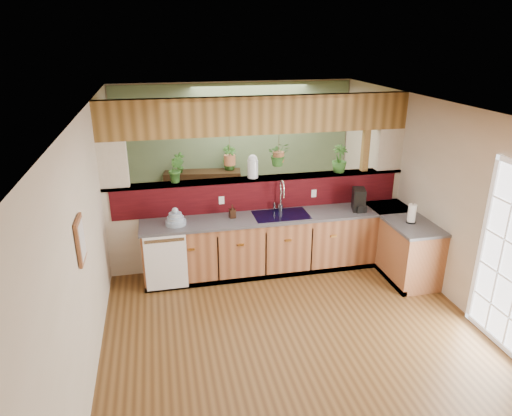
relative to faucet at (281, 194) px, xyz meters
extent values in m
cube|color=brown|center=(-0.29, -1.13, -1.17)|extent=(4.60, 7.00, 0.01)
cube|color=brown|center=(-0.29, -1.13, 1.43)|extent=(4.60, 7.00, 0.01)
cube|color=beige|center=(-0.29, 2.37, 0.13)|extent=(4.60, 0.02, 2.60)
cube|color=beige|center=(-2.59, -1.13, 0.13)|extent=(0.02, 7.00, 2.60)
cube|color=beige|center=(2.01, -1.13, 0.13)|extent=(0.02, 7.00, 2.60)
cube|color=beige|center=(-0.29, 0.22, -0.49)|extent=(4.60, 0.15, 1.35)
cube|color=#3C070C|center=(-0.29, 0.14, -0.04)|extent=(4.40, 0.02, 0.45)
cube|color=brown|center=(-0.29, 0.22, 0.20)|extent=(4.60, 0.21, 0.04)
cube|color=brown|center=(-0.29, 0.22, 1.16)|extent=(4.60, 0.15, 0.55)
cube|color=beige|center=(-2.39, 0.22, 0.53)|extent=(0.40, 0.15, 0.70)
cube|color=beige|center=(1.81, 0.22, 0.53)|extent=(0.40, 0.15, 0.70)
cube|color=brown|center=(1.41, 0.22, 0.13)|extent=(0.10, 0.10, 2.60)
cube|color=brown|center=(-0.29, 0.22, 0.20)|extent=(4.60, 0.21, 0.04)
cube|color=brown|center=(-0.29, 0.22, 1.16)|extent=(4.60, 0.15, 0.55)
cube|color=#5A724E|center=(-0.29, 2.35, 0.13)|extent=(4.55, 0.02, 2.55)
cube|color=brown|center=(-0.04, -0.15, -0.74)|extent=(4.10, 0.60, 0.86)
cube|color=#444448|center=(-0.04, -0.15, -0.29)|extent=(4.14, 0.64, 0.04)
cube|color=brown|center=(1.71, -0.59, -0.74)|extent=(0.60, 1.48, 0.86)
cube|color=#444448|center=(1.71, -0.59, -0.29)|extent=(0.64, 1.52, 0.04)
cube|color=brown|center=(1.71, -0.15, -0.74)|extent=(0.60, 0.60, 0.86)
cube|color=#444448|center=(1.71, -0.15, -0.29)|extent=(0.64, 0.64, 0.04)
cube|color=black|center=(-0.04, -0.42, -1.13)|extent=(4.10, 0.06, 0.08)
cube|color=black|center=(1.44, -0.59, -1.13)|extent=(0.06, 1.48, 0.08)
cube|color=white|center=(-1.77, -0.46, -0.72)|extent=(0.58, 0.02, 0.82)
cube|color=#B7B7B2|center=(-1.77, -0.48, -0.37)|extent=(0.54, 0.01, 0.05)
cube|color=black|center=(-0.04, -0.15, -0.28)|extent=(0.82, 0.50, 0.03)
cube|color=black|center=(-0.23, -0.15, -0.37)|extent=(0.34, 0.40, 0.16)
cube|color=black|center=(0.15, -0.15, -0.37)|extent=(0.34, 0.40, 0.16)
cube|color=white|center=(1.98, -2.43, -0.12)|extent=(0.06, 1.02, 2.16)
cube|color=brown|center=(-2.56, -1.93, 0.38)|extent=(0.03, 0.35, 0.45)
cube|color=silver|center=(-2.55, -1.93, 0.38)|extent=(0.01, 0.27, 0.37)
cylinder|color=#B7B7B2|center=(0.00, 0.05, -0.22)|extent=(0.07, 0.07, 0.11)
cylinder|color=#B7B7B2|center=(0.00, 0.05, -0.02)|extent=(0.03, 0.03, 0.30)
torus|color=#B7B7B2|center=(0.00, -0.03, 0.12)|extent=(0.22, 0.08, 0.22)
cylinder|color=#B7B7B2|center=(0.00, -0.12, 0.05)|extent=(0.03, 0.03, 0.13)
cylinder|color=#B7B7B2|center=(-0.09, 0.05, -0.19)|extent=(0.03, 0.03, 0.11)
cylinder|color=#8C9FB5|center=(-1.59, -0.18, -0.24)|extent=(0.29, 0.29, 0.06)
cylinder|color=#8C9FB5|center=(-1.59, -0.18, -0.18)|extent=(0.24, 0.24, 0.05)
cylinder|color=#8C9FB5|center=(-1.59, -0.18, -0.12)|extent=(0.18, 0.18, 0.05)
sphere|color=#8C9FB5|center=(-1.59, -0.18, -0.06)|extent=(0.09, 0.09, 0.09)
imported|color=#371F14|center=(-0.76, -0.10, -0.17)|extent=(0.10, 0.10, 0.19)
cube|color=black|center=(1.17, -0.20, -0.10)|extent=(0.18, 0.29, 0.33)
cube|color=black|center=(1.17, -0.29, -0.21)|extent=(0.16, 0.11, 0.11)
cylinder|color=silver|center=(1.17, -0.26, -0.17)|extent=(0.09, 0.09, 0.09)
cylinder|color=black|center=(1.70, -0.83, -0.26)|extent=(0.14, 0.14, 0.02)
cylinder|color=#B7B7B2|center=(1.70, -0.83, -0.12)|extent=(0.02, 0.02, 0.29)
cylinder|color=white|center=(1.70, -0.83, -0.12)|extent=(0.11, 0.11, 0.25)
cylinder|color=silver|center=(-0.39, 0.22, 0.36)|extent=(0.16, 0.16, 0.27)
sphere|color=silver|center=(-0.39, 0.22, 0.51)|extent=(0.14, 0.14, 0.14)
imported|color=#29571E|center=(-1.52, 0.22, 0.42)|extent=(0.27, 0.25, 0.40)
imported|color=#29571E|center=(0.99, 0.22, 0.43)|extent=(0.26, 0.26, 0.43)
cylinder|color=brown|center=(-0.74, 0.22, 0.73)|extent=(0.01, 0.01, 0.30)
cylinder|color=brown|center=(-0.74, 0.22, 0.52)|extent=(0.17, 0.17, 0.15)
imported|color=#29571E|center=(-0.74, 0.22, 0.74)|extent=(0.20, 0.15, 0.37)
cylinder|color=brown|center=(0.01, 0.22, 0.73)|extent=(0.01, 0.01, 0.30)
cylinder|color=brown|center=(0.01, 0.22, 0.53)|extent=(0.17, 0.17, 0.14)
imported|color=#29571E|center=(0.01, 0.22, 0.75)|extent=(0.36, 0.32, 0.36)
cube|color=black|center=(-0.96, 2.12, -0.67)|extent=(1.48, 0.60, 0.96)
imported|color=#29571E|center=(-1.38, 2.12, 0.00)|extent=(0.24, 0.21, 0.38)
imported|color=#29571E|center=(-0.44, 2.12, 0.04)|extent=(0.33, 0.33, 0.45)
imported|color=#29571E|center=(0.84, 1.19, -0.77)|extent=(0.77, 0.69, 0.79)
camera|label=1|loc=(-1.76, -6.23, 2.26)|focal=32.00mm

